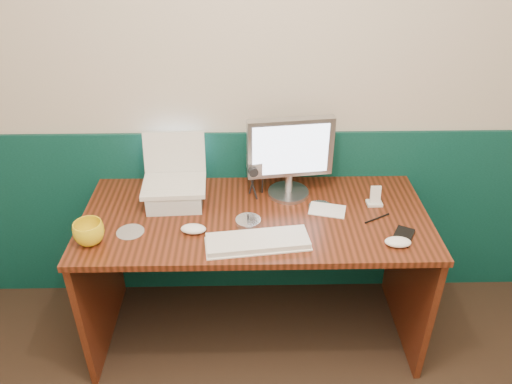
{
  "coord_description": "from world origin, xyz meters",
  "views": [
    {
      "loc": [
        -0.13,
        -0.52,
        2.06
      ],
      "look_at": [
        -0.1,
        1.23,
        0.97
      ],
      "focal_mm": 35.0,
      "sensor_mm": 36.0,
      "label": 1
    }
  ],
  "objects_px": {
    "monitor": "(290,158)",
    "laptop": "(172,165)",
    "desk": "(255,277)",
    "keyboard": "(258,242)",
    "mug": "(89,233)",
    "camcorder": "(256,179)"
  },
  "relations": [
    {
      "from": "monitor",
      "to": "laptop",
      "type": "bearing_deg",
      "value": -179.6
    },
    {
      "from": "desk",
      "to": "keyboard",
      "type": "bearing_deg",
      "value": -88.5
    },
    {
      "from": "keyboard",
      "to": "desk",
      "type": "bearing_deg",
      "value": 84.39
    },
    {
      "from": "desk",
      "to": "mug",
      "type": "xyz_separation_m",
      "value": [
        -0.71,
        -0.19,
        0.43
      ]
    },
    {
      "from": "keyboard",
      "to": "camcorder",
      "type": "height_order",
      "value": "camcorder"
    },
    {
      "from": "laptop",
      "to": "mug",
      "type": "xyz_separation_m",
      "value": [
        -0.33,
        -0.3,
        -0.16
      ]
    },
    {
      "from": "desk",
      "to": "keyboard",
      "type": "distance_m",
      "value": 0.44
    },
    {
      "from": "keyboard",
      "to": "camcorder",
      "type": "bearing_deg",
      "value": 82.64
    },
    {
      "from": "keyboard",
      "to": "mug",
      "type": "relative_size",
      "value": 3.34
    },
    {
      "from": "monitor",
      "to": "mug",
      "type": "bearing_deg",
      "value": -163.97
    },
    {
      "from": "laptop",
      "to": "monitor",
      "type": "xyz_separation_m",
      "value": [
        0.54,
        0.07,
        -0.01
      ]
    },
    {
      "from": "desk",
      "to": "keyboard",
      "type": "height_order",
      "value": "keyboard"
    },
    {
      "from": "desk",
      "to": "laptop",
      "type": "height_order",
      "value": "laptop"
    },
    {
      "from": "keyboard",
      "to": "laptop",
      "type": "bearing_deg",
      "value": 132.39
    },
    {
      "from": "mug",
      "to": "keyboard",
      "type": "bearing_deg",
      "value": -2.23
    },
    {
      "from": "camcorder",
      "to": "laptop",
      "type": "bearing_deg",
      "value": 175.62
    },
    {
      "from": "desk",
      "to": "laptop",
      "type": "relative_size",
      "value": 5.45
    },
    {
      "from": "keyboard",
      "to": "mug",
      "type": "distance_m",
      "value": 0.71
    },
    {
      "from": "mug",
      "to": "camcorder",
      "type": "bearing_deg",
      "value": 27.22
    },
    {
      "from": "monitor",
      "to": "keyboard",
      "type": "relative_size",
      "value": 0.93
    },
    {
      "from": "keyboard",
      "to": "mug",
      "type": "bearing_deg",
      "value": 170.67
    },
    {
      "from": "mug",
      "to": "monitor",
      "type": "bearing_deg",
      "value": 23.14
    }
  ]
}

